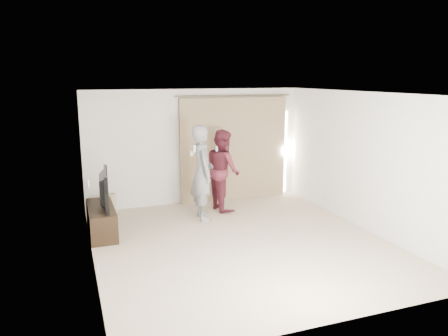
{
  "coord_description": "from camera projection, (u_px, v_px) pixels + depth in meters",
  "views": [
    {
      "loc": [
        -2.77,
        -6.71,
        2.88
      ],
      "look_at": [
        0.11,
        1.2,
        1.1
      ],
      "focal_mm": 35.0,
      "sensor_mm": 36.0,
      "label": 1
    }
  ],
  "objects": [
    {
      "name": "person_woman",
      "position": [
        223.0,
        170.0,
        9.47
      ],
      "size": [
        0.74,
        0.91,
        1.76
      ],
      "color": "maroon",
      "rests_on": "ground"
    },
    {
      "name": "person_man",
      "position": [
        202.0,
        173.0,
        8.79
      ],
      "size": [
        0.51,
        0.74,
        1.94
      ],
      "color": "gray",
      "rests_on": "ground"
    },
    {
      "name": "tv",
      "position": [
        100.0,
        189.0,
        7.97
      ],
      "size": [
        0.25,
        1.18,
        0.67
      ],
      "primitive_type": "imported",
      "rotation": [
        0.0,
        0.0,
        1.49
      ],
      "color": "black",
      "rests_on": "tv_console"
    },
    {
      "name": "ceiling",
      "position": [
        243.0,
        93.0,
        7.15
      ],
      "size": [
        5.0,
        5.5,
        0.01
      ],
      "primitive_type": "cube",
      "color": "white",
      "rests_on": "wall_back"
    },
    {
      "name": "scratching_post",
      "position": [
        111.0,
        208.0,
        9.01
      ],
      "size": [
        0.38,
        0.38,
        0.51
      ],
      "color": "tan",
      "rests_on": "ground"
    },
    {
      "name": "wall_left",
      "position": [
        89.0,
        183.0,
        6.58
      ],
      "size": [
        0.04,
        5.5,
        2.6
      ],
      "color": "silver",
      "rests_on": "ground"
    },
    {
      "name": "curtain",
      "position": [
        234.0,
        149.0,
        10.21
      ],
      "size": [
        2.8,
        0.11,
        2.46
      ],
      "color": "tan",
      "rests_on": "ground"
    },
    {
      "name": "tv_console",
      "position": [
        101.0,
        220.0,
        8.09
      ],
      "size": [
        0.47,
        1.35,
        0.52
      ],
      "primitive_type": "cube",
      "color": "black",
      "rests_on": "ground"
    },
    {
      "name": "wall_back",
      "position": [
        196.0,
        147.0,
        9.95
      ],
      "size": [
        5.0,
        0.04,
        2.6
      ],
      "primitive_type": "cube",
      "color": "silver",
      "rests_on": "ground"
    },
    {
      "name": "floor",
      "position": [
        241.0,
        243.0,
        7.69
      ],
      "size": [
        5.5,
        5.5,
        0.0
      ],
      "primitive_type": "plane",
      "color": "tan",
      "rests_on": "ground"
    }
  ]
}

